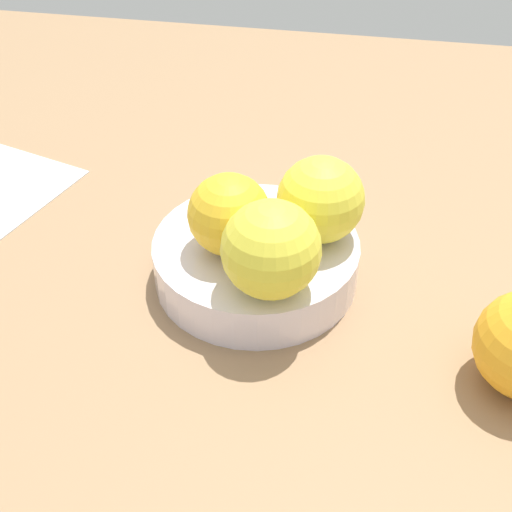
{
  "coord_description": "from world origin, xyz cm",
  "views": [
    {
      "loc": [
        -7.75,
        40.73,
        36.58
      ],
      "look_at": [
        0.0,
        0.0,
        2.24
      ],
      "focal_mm": 46.37,
      "sensor_mm": 36.0,
      "label": 1
    }
  ],
  "objects_px": {
    "orange_in_bowl_1": "(229,215)",
    "orange_in_bowl_2": "(271,249)",
    "fruit_bowl": "(256,260)",
    "orange_in_bowl_0": "(321,200)"
  },
  "relations": [
    {
      "from": "orange_in_bowl_1",
      "to": "orange_in_bowl_2",
      "type": "xyz_separation_m",
      "value": [
        -0.04,
        0.04,
        0.0
      ]
    },
    {
      "from": "orange_in_bowl_2",
      "to": "orange_in_bowl_0",
      "type": "bearing_deg",
      "value": -111.38
    },
    {
      "from": "orange_in_bowl_2",
      "to": "fruit_bowl",
      "type": "bearing_deg",
      "value": -68.25
    },
    {
      "from": "fruit_bowl",
      "to": "orange_in_bowl_0",
      "type": "height_order",
      "value": "orange_in_bowl_0"
    },
    {
      "from": "fruit_bowl",
      "to": "orange_in_bowl_0",
      "type": "distance_m",
      "value": 0.07
    },
    {
      "from": "orange_in_bowl_1",
      "to": "orange_in_bowl_2",
      "type": "bearing_deg",
      "value": 134.17
    },
    {
      "from": "orange_in_bowl_0",
      "to": "fruit_bowl",
      "type": "bearing_deg",
      "value": 20.87
    },
    {
      "from": "orange_in_bowl_0",
      "to": "orange_in_bowl_1",
      "type": "xyz_separation_m",
      "value": [
        0.07,
        0.03,
        -0.0
      ]
    },
    {
      "from": "orange_in_bowl_0",
      "to": "orange_in_bowl_1",
      "type": "bearing_deg",
      "value": 23.79
    },
    {
      "from": "orange_in_bowl_0",
      "to": "orange_in_bowl_2",
      "type": "relative_size",
      "value": 0.96
    }
  ]
}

